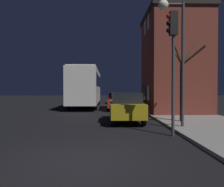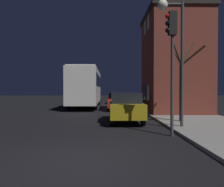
% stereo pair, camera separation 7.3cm
% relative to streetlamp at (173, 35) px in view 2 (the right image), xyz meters
% --- Properties ---
extents(ground_plane, '(120.00, 120.00, 0.00)m').
position_rel_streetlamp_xyz_m(ground_plane, '(-3.64, -4.36, -4.26)').
color(ground_plane, black).
extents(brick_building, '(4.42, 5.41, 7.50)m').
position_rel_streetlamp_xyz_m(brick_building, '(2.14, 6.85, -0.36)').
color(brick_building, brown).
rests_on(brick_building, sidewalk).
extents(streetlamp, '(1.20, 0.47, 5.70)m').
position_rel_streetlamp_xyz_m(streetlamp, '(0.00, 0.00, 0.00)').
color(streetlamp, '#38383A').
rests_on(streetlamp, sidewalk).
extents(traffic_light, '(0.43, 0.24, 4.78)m').
position_rel_streetlamp_xyz_m(traffic_light, '(-0.49, -1.47, -0.85)').
color(traffic_light, '#38383A').
rests_on(traffic_light, ground).
extents(bare_tree, '(1.75, 2.04, 4.27)m').
position_rel_streetlamp_xyz_m(bare_tree, '(1.02, 1.64, -1.97)').
color(bare_tree, '#382819').
rests_on(bare_tree, sidewalk).
extents(bus, '(2.58, 10.56, 3.82)m').
position_rel_streetlamp_xyz_m(bus, '(-5.14, 12.68, -1.99)').
color(bus, beige).
rests_on(bus, ground).
extents(car_near_lane, '(1.73, 4.00, 1.63)m').
position_rel_streetlamp_xyz_m(car_near_lane, '(-1.95, 2.23, -3.40)').
color(car_near_lane, olive).
rests_on(car_near_lane, ground).
extents(car_mid_lane, '(1.84, 4.77, 1.52)m').
position_rel_streetlamp_xyz_m(car_mid_lane, '(-2.03, 9.66, -3.46)').
color(car_mid_lane, '#B21E19').
rests_on(car_mid_lane, ground).
extents(car_far_lane, '(1.81, 4.64, 1.47)m').
position_rel_streetlamp_xyz_m(car_far_lane, '(-1.79, 18.18, -3.50)').
color(car_far_lane, beige).
rests_on(car_far_lane, ground).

